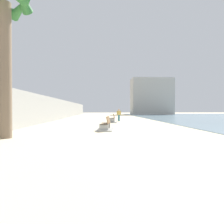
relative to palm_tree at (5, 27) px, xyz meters
The scene contains 7 objects.
ground_plane 19.65m from the palm_tree, 71.86° to the left, with size 120.00×120.00×0.00m, color beige.
seawall 18.44m from the palm_tree, 95.24° to the left, with size 0.80×64.00×2.94m, color #9E9E99.
palm_tree is the anchor object (origin of this frame).
bench_near 8.20m from the palm_tree, 33.74° to the left, with size 1.35×2.22×0.98m.
bench_far 13.95m from the palm_tree, 62.09° to the left, with size 1.25×2.17×0.98m.
person_walking 16.06m from the palm_tree, 62.94° to the left, with size 0.51×0.26×1.53m.
harbor_building 49.89m from the palm_tree, 66.88° to the left, with size 12.00×6.00×10.60m, color #ADAAA3.
Camera 1 is at (-0.95, -9.74, 1.46)m, focal length 30.28 mm.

